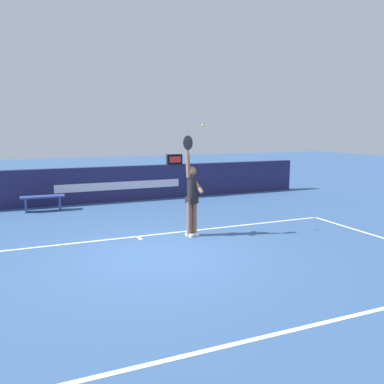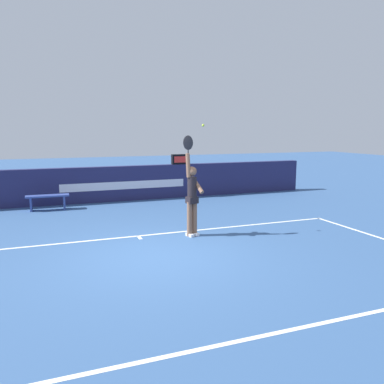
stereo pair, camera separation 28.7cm
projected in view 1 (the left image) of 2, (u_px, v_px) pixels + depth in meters
ground_plane at (158, 256)px, 7.96m from camera, size 60.00×60.00×0.00m
court_lines at (174, 271)px, 7.12m from camera, size 10.80×5.21×0.00m
back_wall at (101, 185)px, 13.81m from camera, size 15.94×0.30×1.26m
speed_display at (174, 159)px, 14.74m from camera, size 0.58×0.20×0.38m
tennis_player at (192, 195)px, 9.35m from camera, size 0.49×0.47×2.43m
tennis_ball at (203, 125)px, 9.27m from camera, size 0.07×0.07×0.07m
courtside_bench_near at (43, 200)px, 12.34m from camera, size 1.33×0.39×0.48m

